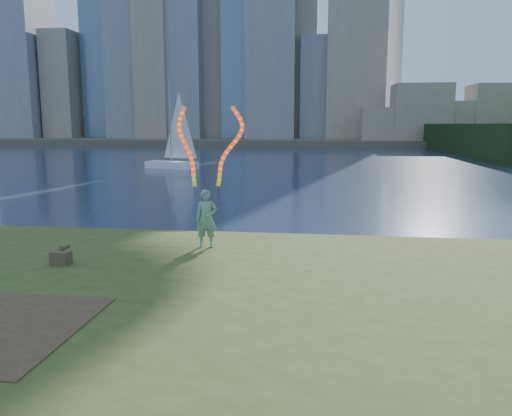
# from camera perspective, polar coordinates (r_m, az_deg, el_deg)

# --- Properties ---
(ground) EXTENTS (320.00, 320.00, 0.00)m
(ground) POSITION_cam_1_polar(r_m,az_deg,el_deg) (11.11, -9.14, -11.31)
(ground) COLOR #1B2944
(ground) RESTS_ON ground
(grassy_knoll) EXTENTS (20.00, 18.00, 0.80)m
(grassy_knoll) POSITION_cam_1_polar(r_m,az_deg,el_deg) (8.97, -13.50, -14.33)
(grassy_knoll) COLOR #384819
(grassy_knoll) RESTS_ON ground
(far_shore) EXTENTS (320.00, 40.00, 1.20)m
(far_shore) POSITION_cam_1_polar(r_m,az_deg,el_deg) (105.03, 5.90, 7.68)
(far_shore) COLOR brown
(far_shore) RESTS_ON ground
(woman_with_ribbons) EXTENTS (1.94, 0.59, 3.90)m
(woman_with_ribbons) POSITION_cam_1_polar(r_m,az_deg,el_deg) (12.74, -5.72, 1.87)
(woman_with_ribbons) COLOR #166E30
(woman_with_ribbons) RESTS_ON grassy_knoll
(canvas_bag) EXTENTS (0.45, 0.51, 0.40)m
(canvas_bag) POSITION_cam_1_polar(r_m,az_deg,el_deg) (12.16, -21.37, -5.24)
(canvas_bag) COLOR #474024
(canvas_bag) RESTS_ON grassy_knoll
(sailboat) EXTENTS (5.12, 3.00, 7.78)m
(sailboat) POSITION_cam_1_polar(r_m,az_deg,el_deg) (45.43, -9.39, 6.15)
(sailboat) COLOR white
(sailboat) RESTS_ON ground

